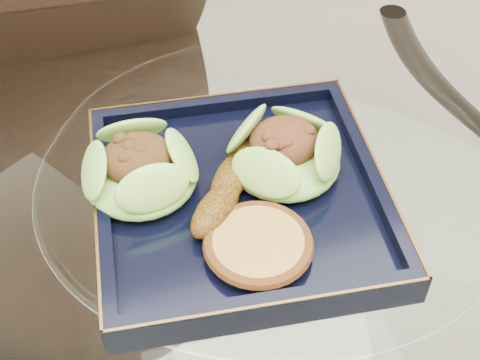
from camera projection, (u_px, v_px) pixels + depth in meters
name	position (u px, v px, depth m)	size (l,w,h in m)	color
dining_table	(265.00, 303.00, 0.76)	(1.13, 1.13, 0.77)	white
dining_chair	(107.00, 182.00, 1.02)	(0.43, 0.43, 0.92)	black
navy_plate	(240.00, 202.00, 0.64)	(0.27, 0.27, 0.02)	black
lettuce_wrap_left	(140.00, 172.00, 0.62)	(0.11, 0.11, 0.04)	#5CAC32
lettuce_wrap_right	(284.00, 155.00, 0.64)	(0.11, 0.11, 0.04)	#4D8C28
roasted_plantain	(231.00, 179.00, 0.63)	(0.15, 0.03, 0.03)	#6A410B
crumb_patty	(258.00, 246.00, 0.58)	(0.08, 0.08, 0.02)	#B07D3A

